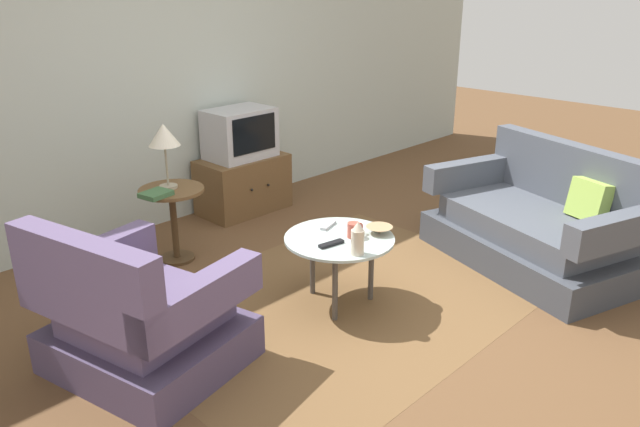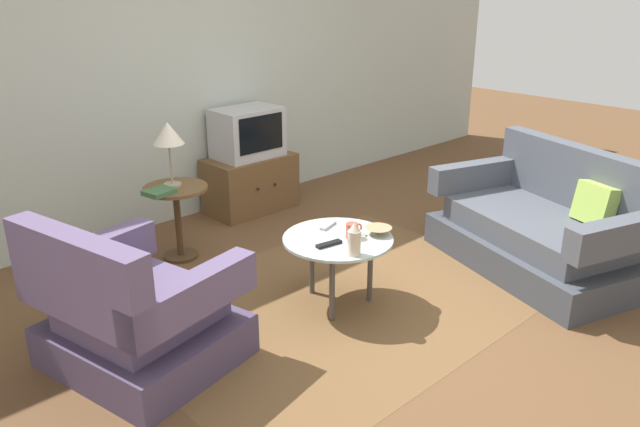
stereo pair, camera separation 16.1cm
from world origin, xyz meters
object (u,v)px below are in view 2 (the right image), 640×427
Objects in this scene: tv_stand at (250,183)px; bowl at (378,231)px; vase at (354,239)px; television at (247,133)px; table_lamp at (168,135)px; mug at (353,230)px; armchair at (134,316)px; side_table at (177,207)px; tv_remote_dark at (329,244)px; tv_remote_silver at (328,225)px; coffee_table at (338,244)px; book at (159,192)px; couch at (543,230)px.

bowl is at bearing -102.90° from tv_stand.
television is at bearing 69.19° from vase.
table_lamp is 2.74× the size of bowl.
bowl is at bearing -68.32° from table_lamp.
bowl is (0.16, -0.08, -0.02)m from mug.
tv_stand is 1.37× the size of television.
vase is (1.18, -0.53, 0.27)m from armchair.
side_table is at bearing 127.18° from armchair.
tv_stand is (1.05, 0.47, -0.16)m from side_table.
tv_remote_dark is 0.31m from tv_remote_silver.
vase reaches higher than mug.
coffee_table is 1.96m from tv_stand.
television reaches higher than mug.
table_lamp reaches higher than tv_remote_dark.
coffee_table is 3.15× the size of book.
armchair is 1.29m from book.
television reaches higher than coffee_table.
bowl is (-0.45, -1.98, -0.23)m from television.
tv_stand is at bearing -127.83° from tv_remote_silver.
tv_remote_dark is 0.79× the size of book.
table_lamp is 1.57m from mug.
table_lamp is 2.70× the size of tv_remote_dark.
tv_remote_silver is at bearing 115.37° from bowl.
mug is 0.74× the size of bowl.
side_table reaches higher than coffee_table.
armchair is at bearing -141.91° from tv_stand.
coffee_table is (1.30, -0.28, 0.12)m from armchair.
tv_remote_dark is at bearing 176.48° from mug.
couch is at bearing 59.88° from armchair.
tv_stand is at bearing 36.36° from couch.
book reaches higher than tv_remote_dark.
television is 3.28× the size of tv_remote_dark.
armchair reaches higher than vase.
coffee_table is 1.21× the size of television.
vase is 1.19× the size of bowl.
coffee_table is 1.40m from book.
table_lamp is 1.70m from bowl.
mug is (0.44, -1.41, 0.11)m from side_table.
book is (-0.77, 1.42, 0.10)m from bowl.
book is at bearing -156.48° from side_table.
table_lamp is 0.42m from book.
mug is (0.18, 0.19, -0.05)m from vase.
book reaches higher than tv_remote_silver.
tv_remote_dark is at bearing -113.20° from television.
tv_remote_silver is (0.45, -1.20, -0.48)m from table_lamp.
tv_remote_silver is (0.08, 0.18, 0.06)m from coffee_table.
tv_stand is (-0.83, 2.47, -0.04)m from couch.
table_lamp is 2.86× the size of tv_remote_silver.
television is at bearing 77.19° from bowl.
armchair is 6.59× the size of tv_remote_silver.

